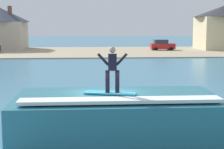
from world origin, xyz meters
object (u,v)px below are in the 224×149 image
Objects in this scene: surfer at (112,67)px; house_gabled_white at (223,26)px; wave_crest at (118,114)px; surfboard at (110,93)px; car_far_shore at (162,45)px.

surfer is 0.17× the size of house_gabled_white.
surfer is at bearing -116.36° from wave_crest.
wave_crest is 1.10m from surfboard.
wave_crest is 4.62× the size of surfer.
surfer is 47.92m from car_far_shore.
house_gabled_white reaches higher than surfboard.
surfboard is (-0.33, -0.48, 0.93)m from wave_crest.
surfboard is 47.91m from car_far_shore.
house_gabled_white is at bearing 7.90° from car_far_shore.
car_far_shore is (11.68, 46.44, -1.77)m from surfer.
surfboard is at bearing -104.22° from car_far_shore.
wave_crest is 1.97× the size of car_far_shore.
house_gabled_white is (22.49, 47.94, 1.45)m from surfer.
house_gabled_white is (22.25, 47.45, 3.37)m from wave_crest.
surfboard is at bearing -115.22° from house_gabled_white.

